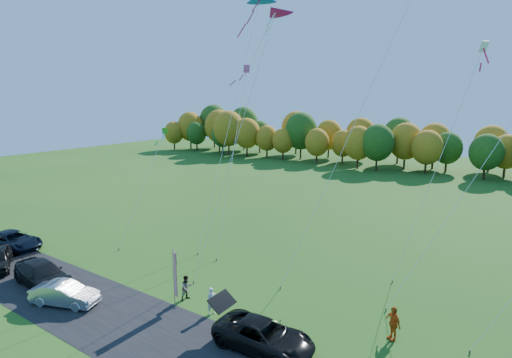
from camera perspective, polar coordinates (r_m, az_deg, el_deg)
The scene contains 18 objects.
ground at distance 26.31m, azimuth -7.64°, elevation -17.37°, with size 160.00×160.00×0.00m, color #1E4E14.
asphalt_strip at distance 23.90m, azimuth -14.43°, elevation -20.86°, with size 90.00×6.00×0.01m, color black.
tree_line at distance 74.82m, azimuth 21.39°, elevation 0.95°, with size 116.00×12.00×10.00m, color #1E4711, non-canonical shape.
black_suv at distance 21.88m, azimuth 1.10°, elevation -21.48°, with size 2.47×5.36×1.49m, color black.
silver_sedan at distance 28.45m, azimuth -25.65°, elevation -14.56°, with size 1.48×4.25×1.40m, color #B0B1B5.
dark_truck_a at distance 31.72m, azimuth -28.20°, elevation -11.90°, with size 2.23×5.49×1.59m, color black.
dark_suv_west at distance 40.13m, azimuth -31.38°, elevation -7.50°, with size 2.51×5.44×1.51m, color black.
person_tailgate_a at distance 24.90m, azimuth -6.34°, elevation -16.95°, with size 0.60×0.40×1.65m, color silver.
person_tailgate_b at distance 26.70m, azimuth -9.88°, elevation -15.05°, with size 0.78×0.61×1.60m, color gray.
person_east at distance 23.63m, azimuth 18.99°, elevation -18.88°, with size 1.11×0.46×1.89m, color #C05012.
feather_flag at distance 25.17m, azimuth -11.52°, elevation -13.08°, with size 0.47×0.24×3.75m.
kite_delta_blue at distance 36.28m, azimuth -3.26°, elevation 10.32°, with size 3.07×12.42×23.72m.
kite_parafoil_orange at distance 29.28m, azimuth 15.14°, elevation 10.36°, with size 8.06×12.99×25.05m.
kite_delta_red at distance 29.02m, azimuth -2.48°, elevation 6.75°, with size 2.80×9.34×20.48m.
kite_parafoil_rainbow at distance 26.29m, azimuth 29.44°, elevation 1.28°, with size 9.29×7.02×17.64m.
kite_diamond_green at distance 36.86m, azimuth -15.74°, elevation -0.79°, with size 1.06×6.81×10.27m.
kite_diamond_white at distance 29.95m, azimuth 24.50°, elevation 1.80°, with size 4.25×5.67×16.74m.
kite_diamond_pink at distance 33.13m, azimuth -3.41°, elevation 2.93°, with size 2.02×6.90×15.81m.
Camera 1 is at (15.48, -17.10, 12.65)m, focal length 28.00 mm.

